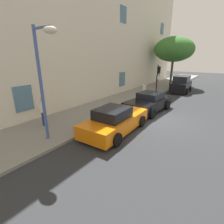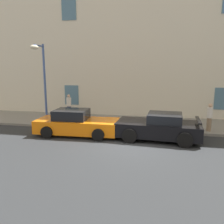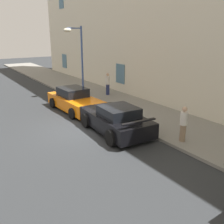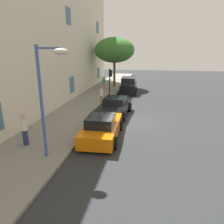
{
  "view_description": "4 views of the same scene",
  "coord_description": "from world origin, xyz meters",
  "px_view_note": "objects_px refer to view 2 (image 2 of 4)",
  "views": [
    {
      "loc": [
        -10.39,
        -3.74,
        3.95
      ],
      "look_at": [
        -2.02,
        2.17,
        0.58
      ],
      "focal_mm": 26.99,
      "sensor_mm": 36.0,
      "label": 1
    },
    {
      "loc": [
        1.17,
        -10.76,
        3.69
      ],
      "look_at": [
        -1.51,
        2.34,
        1.11
      ],
      "focal_mm": 36.9,
      "sensor_mm": 36.0,
      "label": 2
    },
    {
      "loc": [
        11.09,
        -5.59,
        4.78
      ],
      "look_at": [
        0.44,
        1.42,
        0.78
      ],
      "focal_mm": 41.22,
      "sensor_mm": 36.0,
      "label": 3
    },
    {
      "loc": [
        -14.55,
        -1.58,
        4.96
      ],
      "look_at": [
        -0.44,
        0.99,
        0.75
      ],
      "focal_mm": 34.27,
      "sensor_mm": 36.0,
      "label": 4
    }
  ],
  "objects_px": {
    "sportscar_red_lead": "(80,124)",
    "sportscar_yellow_flank": "(155,127)",
    "pedestrian_strolling": "(210,117)",
    "street_lamp": "(41,68)",
    "pedestrian_bystander": "(69,106)"
  },
  "relations": [
    {
      "from": "sportscar_yellow_flank",
      "to": "sportscar_red_lead",
      "type": "bearing_deg",
      "value": -179.4
    },
    {
      "from": "sportscar_yellow_flank",
      "to": "pedestrian_bystander",
      "type": "height_order",
      "value": "pedestrian_bystander"
    },
    {
      "from": "sportscar_red_lead",
      "to": "pedestrian_bystander",
      "type": "xyz_separation_m",
      "value": [
        -2.12,
        3.65,
        0.39
      ]
    },
    {
      "from": "street_lamp",
      "to": "pedestrian_strolling",
      "type": "bearing_deg",
      "value": 0.67
    },
    {
      "from": "sportscar_yellow_flank",
      "to": "street_lamp",
      "type": "height_order",
      "value": "street_lamp"
    },
    {
      "from": "street_lamp",
      "to": "pedestrian_bystander",
      "type": "xyz_separation_m",
      "value": [
        0.94,
        2.07,
        -2.67
      ]
    },
    {
      "from": "sportscar_red_lead",
      "to": "sportscar_yellow_flank",
      "type": "xyz_separation_m",
      "value": [
        4.12,
        0.04,
        0.03
      ]
    },
    {
      "from": "pedestrian_bystander",
      "to": "sportscar_yellow_flank",
      "type": "bearing_deg",
      "value": -30.07
    },
    {
      "from": "sportscar_red_lead",
      "to": "street_lamp",
      "type": "xyz_separation_m",
      "value": [
        -3.06,
        1.58,
        3.06
      ]
    },
    {
      "from": "sportscar_red_lead",
      "to": "pedestrian_strolling",
      "type": "bearing_deg",
      "value": 13.48
    },
    {
      "from": "sportscar_red_lead",
      "to": "pedestrian_strolling",
      "type": "relative_size",
      "value": 3.13
    },
    {
      "from": "sportscar_red_lead",
      "to": "sportscar_yellow_flank",
      "type": "height_order",
      "value": "sportscar_red_lead"
    },
    {
      "from": "sportscar_red_lead",
      "to": "sportscar_yellow_flank",
      "type": "bearing_deg",
      "value": 0.6
    },
    {
      "from": "sportscar_yellow_flank",
      "to": "pedestrian_strolling",
      "type": "bearing_deg",
      "value": 29.11
    },
    {
      "from": "sportscar_red_lead",
      "to": "pedestrian_strolling",
      "type": "distance_m",
      "value": 7.31
    }
  ]
}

